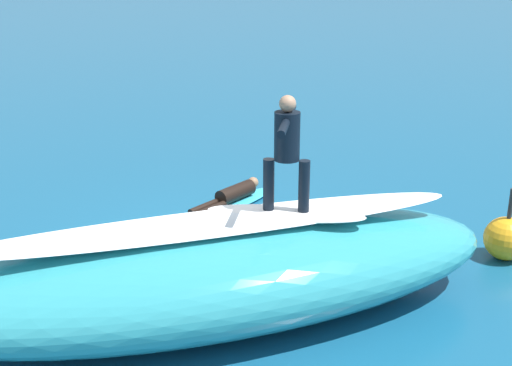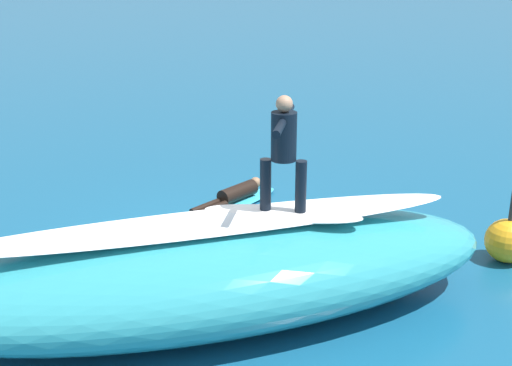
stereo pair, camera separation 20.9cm
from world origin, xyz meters
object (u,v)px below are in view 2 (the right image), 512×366
object	(u,v)px
surfboard_paddling	(238,202)
buoy_marker	(507,240)
surfer_riding	(284,145)
surfer_paddling	(233,195)
surfboard_riding	(283,214)

from	to	relation	value
surfboard_paddling	buoy_marker	world-z (taller)	buoy_marker
surfer_riding	surfer_paddling	size ratio (longest dim) A/B	1.07
surfer_riding	surfboard_riding	bearing A→B (deg)	12.40
surfer_paddling	surfer_riding	bearing A→B (deg)	-127.25
surfboard_riding	surfboard_paddling	xyz separation A→B (m)	(0.51, -3.78, -1.30)
surfboard_paddling	surfer_paddling	size ratio (longest dim) A/B	1.48
surfboard_paddling	surfer_paddling	xyz separation A→B (m)	(0.09, 0.10, 0.18)
surfboard_riding	buoy_marker	world-z (taller)	surfboard_riding
surfer_riding	buoy_marker	size ratio (longest dim) A/B	1.29
surfer_paddling	buoy_marker	size ratio (longest dim) A/B	1.20
surfer_riding	surfboard_paddling	world-z (taller)	surfer_riding
surfboard_riding	surfer_riding	xyz separation A→B (m)	(-0.00, 0.00, 0.92)
surfer_paddling	buoy_marker	bearing A→B (deg)	-77.23
surfer_riding	buoy_marker	xyz separation A→B (m)	(-3.58, -1.20, -1.92)
surfboard_riding	surfer_riding	bearing A→B (deg)	-167.60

